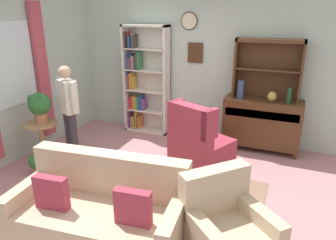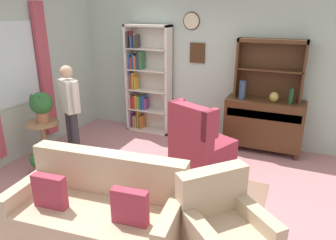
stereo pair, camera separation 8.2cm
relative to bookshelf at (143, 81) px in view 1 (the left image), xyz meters
name	(u,v)px [view 1 (the left image)]	position (x,y,z in m)	size (l,w,h in m)	color
ground_plane	(156,187)	(1.15, -1.94, -1.03)	(5.40, 4.60, 0.02)	#B27A7F
wall_back	(202,64)	(1.15, 0.19, 0.38)	(5.00, 0.09, 2.80)	#ADC1B7
wall_left	(8,75)	(-1.37, -1.93, 0.38)	(0.16, 4.20, 2.80)	#ADC1B7
area_rug	(161,201)	(1.35, -2.24, -1.02)	(2.54, 1.99, 0.01)	#846651
bookshelf	(143,81)	(0.00, 0.00, 0.00)	(0.90, 0.30, 2.10)	silver
sideboard	(262,122)	(2.33, -0.08, -0.51)	(1.30, 0.45, 0.92)	#4C2D19
sideboard_hutch	(269,61)	(2.33, 0.03, 0.54)	(1.10, 0.26, 1.00)	#4C2D19
vase_tall	(241,90)	(1.94, -0.16, 0.05)	(0.11, 0.11, 0.31)	#33476B
vase_round	(272,96)	(2.46, -0.15, -0.02)	(0.15, 0.15, 0.17)	tan
bottle_wine	(289,96)	(2.72, -0.17, 0.03)	(0.07, 0.07, 0.26)	#194223
couch_floral	(101,214)	(1.05, -3.13, -0.71)	(1.88, 1.03, 0.90)	#C6AD8E
armchair_floral	(227,233)	(2.35, -2.90, -0.73)	(1.08, 1.08, 0.88)	#C6AD8E
wingback_chair	(198,143)	(1.50, -1.09, -0.64)	(1.04, 1.05, 1.05)	#A33347
plant_stand	(42,138)	(-0.87, -1.92, -0.61)	(0.52, 0.52, 0.67)	#A87F56
potted_plant_large	(39,106)	(-0.85, -1.89, -0.07)	(0.35, 0.35, 0.49)	#AD6B4C
potted_plant_small	(36,163)	(-0.67, -2.29, -0.83)	(0.24, 0.24, 0.33)	#AD6B4C
person_reading	(68,107)	(-0.49, -1.66, -0.12)	(0.50, 0.33, 1.56)	#38333D
coffee_table	(147,177)	(1.19, -2.30, -0.67)	(0.80, 0.50, 0.42)	#4C2D19
book_stack	(138,170)	(1.07, -2.32, -0.58)	(0.19, 0.15, 0.04)	#CC7233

